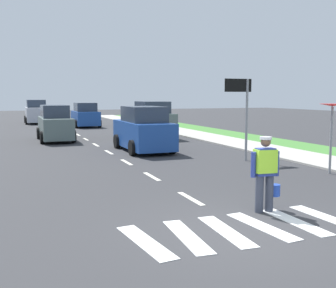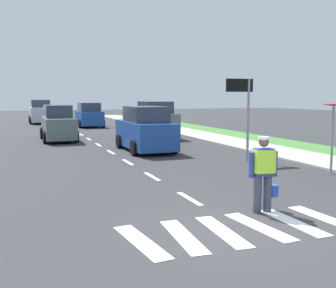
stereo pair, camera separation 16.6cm
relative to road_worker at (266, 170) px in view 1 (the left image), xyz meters
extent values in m
plane|color=#333335|center=(-1.05, 19.94, -0.93)|extent=(96.00, 96.00, 0.00)
cube|color=#B2ADA3|center=(6.15, 8.94, -0.93)|extent=(2.40, 72.00, 0.14)
cube|color=#478438|center=(8.55, 8.94, -0.93)|extent=(2.40, 72.00, 0.06)
cube|color=white|center=(-3.05, -0.84, -0.92)|extent=(0.57, 1.93, 0.01)
cube|color=white|center=(-2.25, -0.84, -0.92)|extent=(0.49, 1.92, 0.01)
cube|color=white|center=(-1.45, -0.84, -0.92)|extent=(0.45, 1.92, 0.01)
cube|color=white|center=(-0.65, -0.84, -0.92)|extent=(0.53, 1.92, 0.01)
cube|color=white|center=(0.15, -0.84, -0.92)|extent=(0.38, 1.90, 0.01)
cube|color=white|center=(0.95, -0.84, -0.92)|extent=(0.45, 1.92, 0.01)
cube|color=silver|center=(-1.05, 1.64, -0.93)|extent=(0.14, 1.40, 0.01)
cube|color=silver|center=(-1.05, 4.64, -0.93)|extent=(0.14, 1.40, 0.01)
cube|color=silver|center=(-1.05, 7.64, -0.93)|extent=(0.14, 1.40, 0.01)
cube|color=silver|center=(-1.05, 10.64, -0.93)|extent=(0.14, 1.40, 0.01)
cube|color=silver|center=(-1.05, 13.64, -0.93)|extent=(0.14, 1.40, 0.01)
cube|color=silver|center=(-1.05, 16.64, -0.93)|extent=(0.14, 1.40, 0.01)
cube|color=silver|center=(-1.05, 19.64, -0.93)|extent=(0.14, 1.40, 0.01)
cube|color=silver|center=(-1.05, 22.64, -0.93)|extent=(0.14, 1.40, 0.01)
cube|color=silver|center=(-1.05, 25.64, -0.93)|extent=(0.14, 1.40, 0.01)
cube|color=silver|center=(-1.05, 28.64, -0.93)|extent=(0.14, 1.40, 0.01)
cube|color=silver|center=(-1.05, 31.64, -0.93)|extent=(0.14, 1.40, 0.01)
cube|color=silver|center=(-1.05, 34.64, -0.93)|extent=(0.14, 1.40, 0.01)
cube|color=silver|center=(-1.05, 37.64, -0.93)|extent=(0.14, 1.40, 0.01)
cube|color=silver|center=(-1.05, 40.64, -0.93)|extent=(0.14, 1.40, 0.01)
cube|color=silver|center=(-1.05, 43.64, -0.93)|extent=(0.14, 1.40, 0.01)
cube|color=silver|center=(-1.05, 46.64, -0.93)|extent=(0.14, 1.40, 0.01)
cylinder|color=#383D4C|center=(-0.14, 0.01, -0.52)|extent=(0.18, 0.18, 0.82)
cylinder|color=#383D4C|center=(0.09, -0.02, -0.52)|extent=(0.18, 0.18, 0.82)
cube|color=navy|center=(-0.02, -0.01, 0.19)|extent=(0.42, 0.28, 0.60)
cube|color=#A5EA33|center=(-0.02, -0.01, 0.21)|extent=(0.49, 0.33, 0.51)
cylinder|color=navy|center=(-0.30, 0.02, 0.14)|extent=(0.11, 0.11, 0.55)
cylinder|color=navy|center=(0.25, -0.03, 0.14)|extent=(0.11, 0.11, 0.55)
sphere|color=brown|center=(-0.02, -0.01, 0.63)|extent=(0.22, 0.22, 0.22)
cylinder|color=silver|center=(-0.02, -0.01, 0.71)|extent=(0.26, 0.26, 0.06)
cylinder|color=#2347B7|center=(0.28, 0.06, -0.48)|extent=(0.26, 0.26, 0.26)
cylinder|color=gray|center=(4.57, 3.00, 0.17)|extent=(0.08, 0.08, 2.20)
cone|color=red|center=(4.57, 3.02, 1.32)|extent=(0.80, 0.80, 0.08)
cone|color=white|center=(4.57, 3.03, 1.32)|extent=(0.56, 0.56, 0.06)
cylinder|color=gray|center=(3.47, 6.36, 0.67)|extent=(0.10, 0.10, 3.20)
cube|color=white|center=(3.07, 6.39, 2.02)|extent=(1.10, 0.05, 0.44)
cube|color=black|center=(3.07, 6.38, 2.02)|extent=(1.16, 0.04, 0.50)
cube|color=slate|center=(-2.78, 16.58, -0.18)|extent=(1.60, 4.36, 1.14)
cube|color=#2D3847|center=(-2.78, 16.69, 0.74)|extent=(1.41, 2.40, 0.70)
cylinder|color=black|center=(-1.96, 15.23, -0.59)|extent=(0.22, 0.68, 0.68)
cylinder|color=black|center=(-3.60, 15.23, -0.59)|extent=(0.22, 0.68, 0.68)
cylinder|color=black|center=(-1.96, 17.93, -0.59)|extent=(0.22, 0.68, 0.68)
cylinder|color=black|center=(-3.60, 17.93, -0.59)|extent=(0.22, 0.68, 0.68)
cube|color=slate|center=(2.87, 16.04, -0.08)|extent=(1.84, 3.85, 1.33)
cube|color=#2D3847|center=(2.87, 15.95, 0.93)|extent=(1.62, 2.12, 0.70)
cylinder|color=black|center=(1.93, 17.24, -0.59)|extent=(0.22, 0.68, 0.68)
cylinder|color=black|center=(3.81, 17.24, -0.59)|extent=(0.22, 0.68, 0.68)
cylinder|color=black|center=(1.93, 14.85, -0.59)|extent=(0.22, 0.68, 0.68)
cylinder|color=black|center=(3.81, 14.85, -0.59)|extent=(0.22, 0.68, 0.68)
cube|color=silver|center=(-2.86, 32.49, -0.10)|extent=(1.83, 4.27, 1.30)
cube|color=#2D3847|center=(-2.86, 32.60, 0.90)|extent=(1.61, 2.35, 0.70)
cylinder|color=black|center=(-1.93, 31.16, -0.59)|extent=(0.22, 0.68, 0.68)
cylinder|color=black|center=(-3.80, 31.16, -0.59)|extent=(0.22, 0.68, 0.68)
cylinder|color=black|center=(-1.93, 33.81, -0.59)|extent=(0.22, 0.68, 0.68)
cylinder|color=black|center=(-3.80, 33.81, -0.59)|extent=(0.22, 0.68, 0.68)
cube|color=#1E4799|center=(0.57, 10.60, -0.16)|extent=(1.78, 4.34, 1.18)
cube|color=#2D3847|center=(0.57, 10.50, 0.78)|extent=(1.57, 2.39, 0.70)
cylinder|color=black|center=(-0.34, 11.95, -0.59)|extent=(0.22, 0.68, 0.68)
cylinder|color=black|center=(1.49, 11.95, -0.59)|extent=(0.22, 0.68, 0.68)
cylinder|color=black|center=(-0.34, 9.26, -0.59)|extent=(0.22, 0.68, 0.68)
cylinder|color=black|center=(1.49, 9.26, -0.59)|extent=(0.22, 0.68, 0.68)
cube|color=#1E4799|center=(0.63, 26.47, -0.20)|extent=(1.81, 3.90, 1.10)
cube|color=#2D3847|center=(0.63, 26.37, 0.70)|extent=(1.59, 2.14, 0.70)
cylinder|color=black|center=(-0.29, 27.68, -0.59)|extent=(0.22, 0.68, 0.68)
cylinder|color=black|center=(1.56, 27.68, -0.59)|extent=(0.22, 0.68, 0.68)
cylinder|color=black|center=(-0.29, 25.26, -0.59)|extent=(0.22, 0.68, 0.68)
cylinder|color=black|center=(1.56, 25.26, -0.59)|extent=(0.22, 0.68, 0.68)
camera|label=1|loc=(-5.17, -7.43, 1.62)|focal=43.73mm
camera|label=2|loc=(-5.01, -7.49, 1.62)|focal=43.73mm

